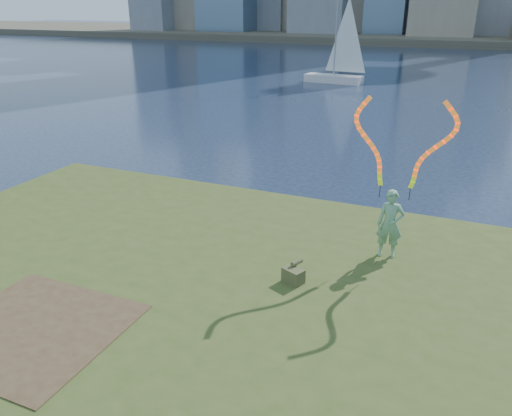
% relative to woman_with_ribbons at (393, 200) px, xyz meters
% --- Properties ---
extents(ground, '(320.00, 320.00, 0.00)m').
position_rel_woman_with_ribbons_xyz_m(ground, '(-3.31, -2.36, -2.21)').
color(ground, '#18243C').
rests_on(ground, ground).
extents(grassy_knoll, '(20.00, 18.00, 0.80)m').
position_rel_woman_with_ribbons_xyz_m(grassy_knoll, '(-3.31, -4.66, -1.87)').
color(grassy_knoll, '#3A4B1A').
rests_on(grassy_knoll, ground).
extents(dirt_patch, '(3.20, 3.00, 0.02)m').
position_rel_woman_with_ribbons_xyz_m(dirt_patch, '(-5.51, -5.56, -1.40)').
color(dirt_patch, '#47331E').
rests_on(dirt_patch, grassy_knoll).
extents(far_shore, '(320.00, 40.00, 1.20)m').
position_rel_woman_with_ribbons_xyz_m(far_shore, '(-3.31, 92.64, -1.61)').
color(far_shore, '#494435').
rests_on(far_shore, ground).
extents(woman_with_ribbons, '(2.05, 0.48, 4.03)m').
position_rel_woman_with_ribbons_xyz_m(woman_with_ribbons, '(0.00, 0.00, 0.00)').
color(woman_with_ribbons, '#1F712D').
rests_on(woman_with_ribbons, grassy_knoll).
extents(canvas_bag, '(0.52, 0.59, 0.42)m').
position_rel_woman_with_ribbons_xyz_m(canvas_bag, '(-1.65, -2.05, -1.23)').
color(canvas_bag, '#464428').
rests_on(canvas_bag, grassy_knoll).
extents(sailboat, '(5.29, 2.10, 7.95)m').
position_rel_woman_with_ribbons_xyz_m(sailboat, '(-9.69, 32.13, -0.84)').
color(sailboat, silver).
rests_on(sailboat, ground).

